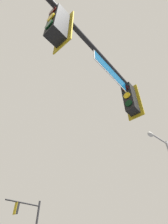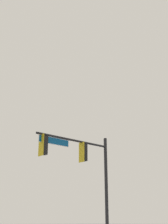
{
  "view_description": "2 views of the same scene",
  "coord_description": "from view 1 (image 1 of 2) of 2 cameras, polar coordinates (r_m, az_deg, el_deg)",
  "views": [
    {
      "loc": [
        -6.23,
        -8.8,
        1.73
      ],
      "look_at": [
        -3.06,
        -6.22,
        5.1
      ],
      "focal_mm": 28.0,
      "sensor_mm": 36.0,
      "label": 1
    },
    {
      "loc": [
        8.2,
        7.37,
        1.33
      ],
      "look_at": [
        -4.39,
        -6.31,
        7.91
      ],
      "focal_mm": 50.0,
      "sensor_mm": 36.0,
      "label": 2
    }
  ],
  "objects": [
    {
      "name": "signal_pole_far",
      "position": [
        24.82,
        -17.51,
        -31.48
      ],
      "size": [
        4.75,
        0.52,
        7.14
      ],
      "color": "black",
      "rests_on": "ground_plane"
    },
    {
      "name": "signal_pole_near",
      "position": [
        3.59,
        -9.03,
        20.6
      ],
      "size": [
        5.71,
        0.64,
        6.86
      ],
      "color": "black",
      "rests_on": "ground_plane"
    }
  ]
}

